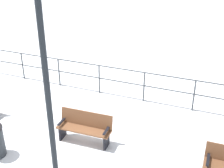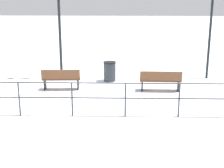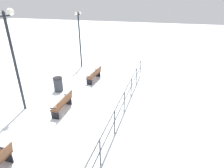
# 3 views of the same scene
# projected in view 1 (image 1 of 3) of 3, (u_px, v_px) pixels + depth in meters

# --- Properties ---
(ground_plane) EXTENTS (80.00, 80.00, 0.00)m
(ground_plane) POSITION_uv_depth(u_px,v_px,m) (83.00, 144.00, 8.59)
(ground_plane) COLOR white
(ground_plane) RESTS_ON ground
(bench_second) EXTENTS (0.55, 1.60, 0.91)m
(bench_second) POSITION_uv_depth(u_px,v_px,m) (85.00, 127.00, 8.50)
(bench_second) COLOR brown
(bench_second) RESTS_ON ground
(lamppost_middle) EXTENTS (0.32, 1.06, 4.87)m
(lamppost_middle) POSITION_uv_depth(u_px,v_px,m) (43.00, 48.00, 5.32)
(lamppost_middle) COLOR black
(lamppost_middle) RESTS_ON ground
(waterfront_railing) EXTENTS (0.05, 12.32, 1.15)m
(waterfront_railing) POSITION_uv_depth(u_px,v_px,m) (121.00, 78.00, 10.83)
(waterfront_railing) COLOR #383D42
(waterfront_railing) RESTS_ON ground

